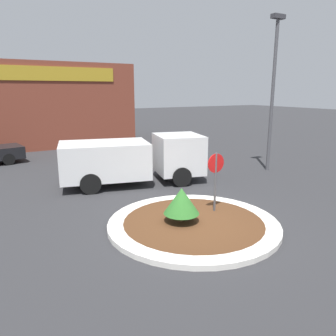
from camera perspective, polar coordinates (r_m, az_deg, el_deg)
The scene contains 7 objects.
ground_plane at distance 9.98m, azimuth 4.41°, elevation -10.02°, with size 120.00×120.00×0.00m, color #2D2D30.
traffic_island at distance 9.95m, azimuth 4.42°, elevation -9.62°, with size 5.09×5.09×0.15m.
stop_sign at distance 10.45m, azimuth 8.28°, elevation -0.95°, with size 0.61×0.07×2.05m.
island_shrub at distance 9.64m, azimuth 2.36°, elevation -5.73°, with size 1.06×1.06×1.04m.
utility_truck at distance 14.13m, azimuth -6.15°, elevation 1.73°, with size 6.37×3.57×2.05m.
storefront_building at distance 26.30m, azimuth -19.66°, elevation 10.36°, with size 10.86×6.07×5.81m.
light_pole at distance 16.97m, azimuth 17.86°, elevation 13.75°, with size 0.70×0.30×7.35m.
Camera 1 is at (-5.17, -7.56, 3.97)m, focal length 35.00 mm.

